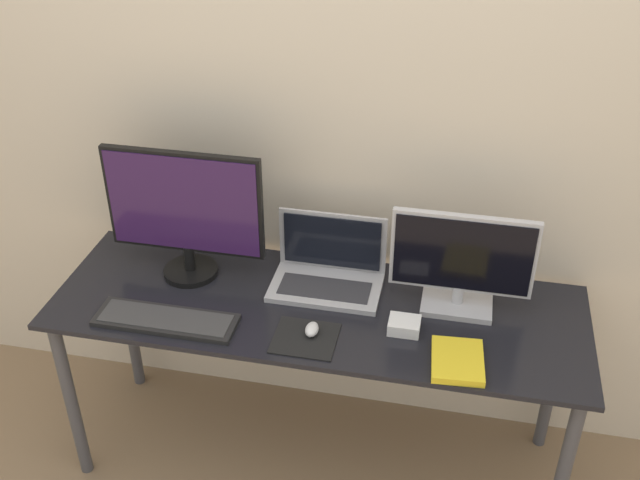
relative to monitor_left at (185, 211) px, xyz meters
name	(u,v)px	position (x,y,z in m)	size (l,w,h in m)	color
wall_back	(340,106)	(0.46, 0.26, 0.30)	(7.00, 0.05, 2.50)	beige
desk	(317,327)	(0.46, -0.09, -0.33)	(1.73, 0.58, 0.70)	black
monitor_left	(185,211)	(0.00, 0.00, 0.00)	(0.53, 0.19, 0.46)	black
monitor_right	(462,263)	(0.91, 0.00, -0.08)	(0.45, 0.16, 0.34)	#B2B2B7
laptop	(328,268)	(0.47, 0.04, -0.19)	(0.37, 0.23, 0.23)	#ADADB2
keyboard	(166,320)	(0.02, -0.27, -0.24)	(0.45, 0.14, 0.02)	black
mousepad	(304,338)	(0.46, -0.26, -0.24)	(0.19, 0.18, 0.00)	black
mouse	(312,329)	(0.48, -0.24, -0.23)	(0.04, 0.07, 0.03)	silver
book	(458,361)	(0.92, -0.28, -0.24)	(0.16, 0.20, 0.02)	yellow
power_brick	(404,325)	(0.75, -0.16, -0.23)	(0.10, 0.08, 0.04)	white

